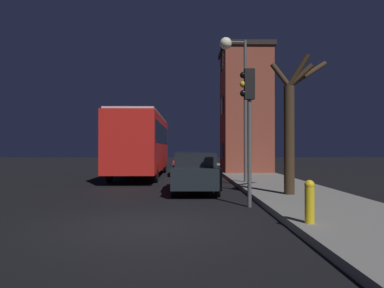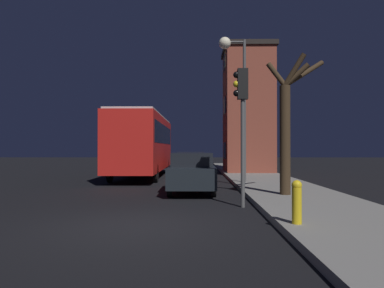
{
  "view_description": "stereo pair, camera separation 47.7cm",
  "coord_description": "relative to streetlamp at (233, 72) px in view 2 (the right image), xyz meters",
  "views": [
    {
      "loc": [
        0.98,
        -8.42,
        1.74
      ],
      "look_at": [
        1.23,
        10.63,
        1.94
      ],
      "focal_mm": 35.0,
      "sensor_mm": 36.0,
      "label": 1
    },
    {
      "loc": [
        1.46,
        -8.42,
        1.74
      ],
      "look_at": [
        1.23,
        10.63,
        1.94
      ],
      "focal_mm": 35.0,
      "sensor_mm": 36.0,
      "label": 2
    }
  ],
  "objects": [
    {
      "name": "brick_building",
      "position": [
        1.77,
        8.14,
        -0.9
      ],
      "size": [
        3.33,
        4.27,
        8.35
      ],
      "color": "brown",
      "rests_on": "sidewalk"
    },
    {
      "name": "car_mid_lane",
      "position": [
        -2.07,
        6.82,
        -4.46
      ],
      "size": [
        1.89,
        4.7,
        1.49
      ],
      "color": "#B21E19",
      "rests_on": "ground"
    },
    {
      "name": "bus",
      "position": [
        -4.9,
        5.28,
        -3.09
      ],
      "size": [
        2.53,
        11.41,
        3.65
      ],
      "color": "red",
      "rests_on": "ground"
    },
    {
      "name": "fire_hydrant",
      "position": [
        0.38,
        -9.42,
        -4.62
      ],
      "size": [
        0.21,
        0.21,
        0.91
      ],
      "color": "gold",
      "rests_on": "sidewalk"
    },
    {
      "name": "car_near_lane",
      "position": [
        -1.87,
        -2.46,
        -4.46
      ],
      "size": [
        1.73,
        4.65,
        1.55
      ],
      "color": "black",
      "rests_on": "ground"
    },
    {
      "name": "bare_tree",
      "position": [
        1.37,
        -4.52,
        -2.71
      ],
      "size": [
        2.11,
        1.06,
        4.73
      ],
      "color": "#382819",
      "rests_on": "sidewalk"
    },
    {
      "name": "traffic_light",
      "position": [
        -0.37,
        -6.21,
        -2.33
      ],
      "size": [
        0.43,
        0.24,
        4.07
      ],
      "color": "#4C4C4C",
      "rests_on": "ground"
    },
    {
      "name": "sidewalk",
      "position": [
        1.73,
        -8.78,
        -5.18
      ],
      "size": [
        3.39,
        60.0,
        0.17
      ],
      "color": "slate",
      "rests_on": "ground"
    },
    {
      "name": "streetlamp",
      "position": [
        0.0,
        0.0,
        0.0
      ],
      "size": [
        1.25,
        0.55,
        6.69
      ],
      "color": "#4C4C4C",
      "rests_on": "sidewalk"
    },
    {
      "name": "ground_plane",
      "position": [
        -3.16,
        -8.78,
        -5.26
      ],
      "size": [
        120.0,
        120.0,
        0.0
      ],
      "primitive_type": "plane",
      "color": "black"
    }
  ]
}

